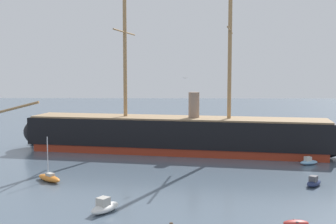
# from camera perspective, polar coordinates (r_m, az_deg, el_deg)

# --- Properties ---
(tall_ship) EXTENTS (64.55, 17.91, 31.26)m
(tall_ship) POSITION_cam_1_polar(r_m,az_deg,el_deg) (79.39, 1.04, -2.90)
(tall_ship) COLOR maroon
(tall_ship) RESTS_ON ground
(motorboat_foreground_left) EXTENTS (3.47, 4.22, 1.66)m
(motorboat_foreground_left) POSITION_cam_1_polar(r_m,az_deg,el_deg) (47.70, -8.21, -12.09)
(motorboat_foreground_left) COLOR silver
(motorboat_foreground_left) RESTS_ON ground
(dinghy_foreground_right) EXTENTS (2.53, 1.21, 0.58)m
(dinghy_foreground_right) POSITION_cam_1_polar(r_m,az_deg,el_deg) (45.17, 16.26, -13.66)
(dinghy_foreground_right) COLOR #B22D28
(dinghy_foreground_right) RESTS_ON ground
(sailboat_mid_left) EXTENTS (4.40, 4.12, 6.05)m
(sailboat_mid_left) POSITION_cam_1_polar(r_m,az_deg,el_deg) (61.71, -15.16, -8.23)
(sailboat_mid_left) COLOR orange
(sailboat_mid_left) RESTS_ON ground
(motorboat_mid_right) EXTENTS (3.09, 3.46, 1.38)m
(motorboat_mid_right) POSITION_cam_1_polar(r_m,az_deg,el_deg) (60.32, 18.39, -8.66)
(motorboat_mid_right) COLOR #1E284C
(motorboat_mid_right) RESTS_ON ground
(motorboat_alongside_stern) EXTENTS (3.36, 2.24, 1.31)m
(motorboat_alongside_stern) POSITION_cam_1_polar(r_m,az_deg,el_deg) (73.24, 17.79, -6.18)
(motorboat_alongside_stern) COLOR #7FB2D6
(motorboat_alongside_stern) RESTS_ON ground
(sailboat_far_left) EXTENTS (2.97, 4.18, 5.31)m
(sailboat_far_left) POSITION_cam_1_polar(r_m,az_deg,el_deg) (92.62, -17.10, -3.75)
(sailboat_far_left) COLOR gray
(sailboat_far_left) RESTS_ON ground
(dinghy_distant_centre) EXTENTS (2.92, 1.85, 0.64)m
(dinghy_distant_centre) POSITION_cam_1_polar(r_m,az_deg,el_deg) (97.64, 1.89, -3.12)
(dinghy_distant_centre) COLOR gray
(dinghy_distant_centre) RESTS_ON ground
(seagull_in_flight) EXTENTS (0.74, 0.91, 0.13)m
(seagull_in_flight) POSITION_cam_1_polar(r_m,az_deg,el_deg) (64.37, 2.31, 4.44)
(seagull_in_flight) COLOR silver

